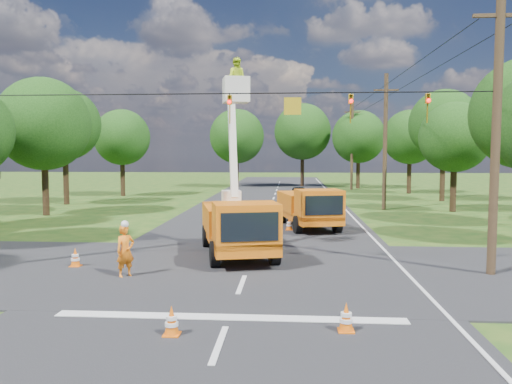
# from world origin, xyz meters

# --- Properties ---
(ground) EXTENTS (140.00, 140.00, 0.00)m
(ground) POSITION_xyz_m (0.00, 20.00, 0.00)
(ground) COLOR #1D4715
(ground) RESTS_ON ground
(road_main) EXTENTS (12.00, 100.00, 0.06)m
(road_main) POSITION_xyz_m (0.00, 20.00, 0.00)
(road_main) COLOR black
(road_main) RESTS_ON ground
(road_cross) EXTENTS (56.00, 10.00, 0.07)m
(road_cross) POSITION_xyz_m (0.00, 2.00, 0.00)
(road_cross) COLOR black
(road_cross) RESTS_ON ground
(stop_bar) EXTENTS (9.00, 0.45, 0.02)m
(stop_bar) POSITION_xyz_m (0.00, -3.20, 0.00)
(stop_bar) COLOR silver
(stop_bar) RESTS_ON ground
(edge_line) EXTENTS (0.12, 90.00, 0.02)m
(edge_line) POSITION_xyz_m (5.60, 20.00, 0.00)
(edge_line) COLOR silver
(edge_line) RESTS_ON ground
(bucket_truck) EXTENTS (3.82, 6.79, 8.10)m
(bucket_truck) POSITION_xyz_m (-0.59, 4.53, 1.70)
(bucket_truck) COLOR orange
(bucket_truck) RESTS_ON ground
(second_truck) EXTENTS (3.62, 6.53, 2.32)m
(second_truck) POSITION_xyz_m (2.58, 12.25, 1.21)
(second_truck) COLOR orange
(second_truck) RESTS_ON ground
(ground_worker) EXTENTS (0.77, 0.77, 1.80)m
(ground_worker) POSITION_xyz_m (-4.04, 0.82, 0.90)
(ground_worker) COLOR orange
(ground_worker) RESTS_ON ground
(distant_car) EXTENTS (1.74, 3.87, 1.29)m
(distant_car) POSITION_xyz_m (2.21, 27.88, 0.64)
(distant_car) COLOR black
(distant_car) RESTS_ON ground
(traffic_cone_0) EXTENTS (0.38, 0.38, 0.71)m
(traffic_cone_0) POSITION_xyz_m (-1.18, -4.47, 0.36)
(traffic_cone_0) COLOR orange
(traffic_cone_0) RESTS_ON ground
(traffic_cone_1) EXTENTS (0.38, 0.38, 0.71)m
(traffic_cone_1) POSITION_xyz_m (2.87, -3.95, 0.36)
(traffic_cone_1) COLOR orange
(traffic_cone_1) RESTS_ON ground
(traffic_cone_2) EXTENTS (0.38, 0.38, 0.71)m
(traffic_cone_2) POSITION_xyz_m (0.21, 7.21, 0.36)
(traffic_cone_2) COLOR orange
(traffic_cone_2) RESTS_ON ground
(traffic_cone_3) EXTENTS (0.38, 0.38, 0.71)m
(traffic_cone_3) POSITION_xyz_m (1.49, 11.42, 0.36)
(traffic_cone_3) COLOR orange
(traffic_cone_3) RESTS_ON ground
(traffic_cone_4) EXTENTS (0.38, 0.38, 0.71)m
(traffic_cone_4) POSITION_xyz_m (-6.40, 2.16, 0.36)
(traffic_cone_4) COLOR orange
(traffic_cone_4) RESTS_ON ground
(traffic_cone_6) EXTENTS (0.38, 0.38, 0.71)m
(traffic_cone_6) POSITION_xyz_m (4.75, 16.54, 0.36)
(traffic_cone_6) COLOR orange
(traffic_cone_6) RESTS_ON ground
(pole_right_near) EXTENTS (1.80, 0.30, 10.00)m
(pole_right_near) POSITION_xyz_m (8.50, 2.00, 5.11)
(pole_right_near) COLOR #4C3823
(pole_right_near) RESTS_ON ground
(pole_right_mid) EXTENTS (1.80, 0.30, 10.00)m
(pole_right_mid) POSITION_xyz_m (8.50, 22.00, 5.11)
(pole_right_mid) COLOR #4C3823
(pole_right_mid) RESTS_ON ground
(pole_right_far) EXTENTS (1.80, 0.30, 10.00)m
(pole_right_far) POSITION_xyz_m (8.50, 42.00, 5.11)
(pole_right_far) COLOR #4C3823
(pole_right_far) RESTS_ON ground
(signal_span) EXTENTS (18.00, 0.29, 1.07)m
(signal_span) POSITION_xyz_m (2.23, 1.99, 5.88)
(signal_span) COLOR black
(signal_span) RESTS_ON ground
(tree_left_d) EXTENTS (6.20, 6.20, 9.24)m
(tree_left_d) POSITION_xyz_m (-15.00, 17.00, 6.12)
(tree_left_d) COLOR #382616
(tree_left_d) RESTS_ON ground
(tree_left_e) EXTENTS (5.80, 5.80, 9.41)m
(tree_left_e) POSITION_xyz_m (-16.80, 24.00, 6.49)
(tree_left_e) COLOR #382616
(tree_left_e) RESTS_ON ground
(tree_left_f) EXTENTS (5.40, 5.40, 8.40)m
(tree_left_f) POSITION_xyz_m (-14.80, 32.00, 5.69)
(tree_left_f) COLOR #382616
(tree_left_f) RESTS_ON ground
(tree_right_c) EXTENTS (5.00, 5.00, 7.83)m
(tree_right_c) POSITION_xyz_m (13.20, 21.00, 5.31)
(tree_right_c) COLOR #382616
(tree_right_c) RESTS_ON ground
(tree_right_d) EXTENTS (6.00, 6.00, 9.70)m
(tree_right_d) POSITION_xyz_m (14.80, 29.00, 6.68)
(tree_right_d) COLOR #382616
(tree_right_d) RESTS_ON ground
(tree_right_e) EXTENTS (5.60, 5.60, 8.63)m
(tree_right_e) POSITION_xyz_m (13.80, 37.00, 5.81)
(tree_right_e) COLOR #382616
(tree_right_e) RESTS_ON ground
(tree_far_a) EXTENTS (6.60, 6.60, 9.50)m
(tree_far_a) POSITION_xyz_m (-5.00, 45.00, 6.19)
(tree_far_a) COLOR #382616
(tree_far_a) RESTS_ON ground
(tree_far_b) EXTENTS (7.00, 7.00, 10.32)m
(tree_far_b) POSITION_xyz_m (3.00, 47.00, 6.81)
(tree_far_b) COLOR #382616
(tree_far_b) RESTS_ON ground
(tree_far_c) EXTENTS (6.20, 6.20, 9.18)m
(tree_far_c) POSITION_xyz_m (9.50, 44.00, 6.06)
(tree_far_c) COLOR #382616
(tree_far_c) RESTS_ON ground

